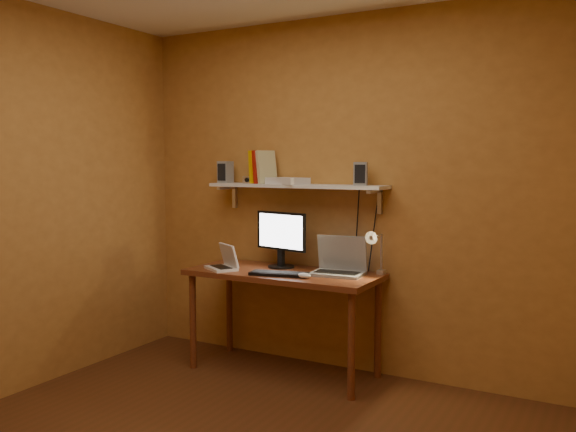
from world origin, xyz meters
The scene contains 14 objects.
room centered at (0.00, 0.00, 1.30)m, with size 3.44×3.24×2.64m.
desk centered at (-0.34, 1.28, 0.66)m, with size 1.40×0.60×0.75m.
wall_shelf centered at (-0.34, 1.47, 1.36)m, with size 1.40×0.25×0.21m.
monitor centered at (-0.43, 1.41, 0.99)m, with size 0.46×0.23×0.42m.
laptop centered at (0.06, 1.38, 0.82)m, with size 0.38×0.29×0.27m.
netbook centered at (-0.76, 1.14, 0.80)m, with size 0.30×0.28×0.19m.
keyboard centered at (-0.28, 1.13, 0.76)m, with size 0.41×0.14×0.02m, color black.
mouse centered at (-0.08, 1.12, 0.77)m, with size 0.10×0.06×0.04m, color silver.
desk_lamp centered at (0.32, 1.41, 0.96)m, with size 0.09×0.23×0.38m.
speaker_left centered at (-0.98, 1.48, 1.46)m, with size 0.10×0.10×0.17m, color gray.
speaker_right centered at (0.18, 1.47, 1.46)m, with size 0.09×0.09×0.16m, color gray.
books centered at (-0.63, 1.48, 1.50)m, with size 0.18×0.18×0.25m.
shelf_camera centered at (-0.72, 1.42, 1.40)m, with size 0.10×0.05×0.06m.
router centered at (-0.40, 1.46, 1.40)m, with size 0.30×0.20×0.05m, color silver.
Camera 1 is at (1.80, -2.51, 1.53)m, focal length 38.00 mm.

